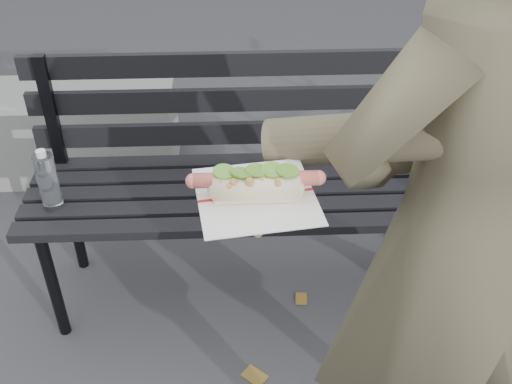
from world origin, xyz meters
TOP-DOWN VIEW (x-y plane):
  - park_bench at (0.04, 0.86)m, footprint 1.50×0.44m
  - concrete_block at (-0.89, 1.68)m, footprint 1.20×0.40m
  - person at (0.44, 0.07)m, footprint 0.72×0.58m
  - held_hotdog at (0.23, 0.03)m, footprint 0.63×0.31m
  - fallen_leaves at (0.26, 0.40)m, footprint 4.62×3.14m

SIDE VIEW (x-z plane):
  - fallen_leaves at x=0.26m, z-range 0.00..0.00m
  - concrete_block at x=-0.89m, z-range 0.00..0.40m
  - park_bench at x=0.04m, z-range 0.08..0.96m
  - person at x=0.44m, z-range 0.00..1.72m
  - held_hotdog at x=0.23m, z-range 1.01..1.21m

